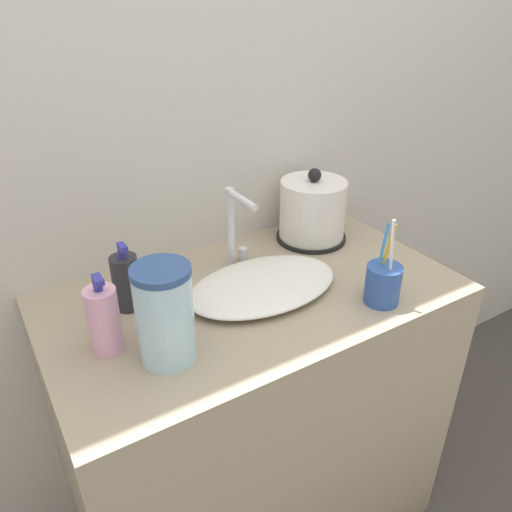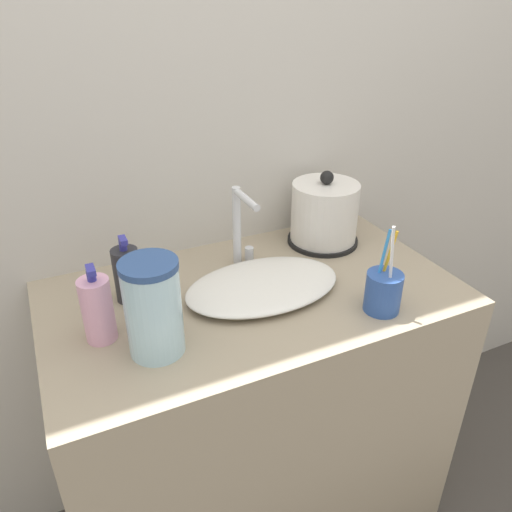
{
  "view_description": "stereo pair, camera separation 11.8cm",
  "coord_description": "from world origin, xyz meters",
  "px_view_note": "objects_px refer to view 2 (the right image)",
  "views": [
    {
      "loc": [
        -0.54,
        -0.6,
        1.55
      ],
      "look_at": [
        0.01,
        0.29,
        0.98
      ],
      "focal_mm": 35.0,
      "sensor_mm": 36.0,
      "label": 1
    },
    {
      "loc": [
        -0.43,
        -0.65,
        1.55
      ],
      "look_at": [
        0.01,
        0.29,
        0.98
      ],
      "focal_mm": 35.0,
      "sensor_mm": 36.0,
      "label": 2
    }
  ],
  "objects_px": {
    "faucet": "(241,224)",
    "electric_kettle": "(324,215)",
    "lotion_bottle": "(127,274)",
    "shampoo_bottle": "(98,309)",
    "water_pitcher": "(153,308)",
    "toothbrush_cup": "(383,291)"
  },
  "relations": [
    {
      "from": "lotion_bottle",
      "to": "shampoo_bottle",
      "type": "distance_m",
      "value": 0.15
    },
    {
      "from": "faucet",
      "to": "shampoo_bottle",
      "type": "relative_size",
      "value": 1.21
    },
    {
      "from": "faucet",
      "to": "water_pitcher",
      "type": "bearing_deg",
      "value": -140.03
    },
    {
      "from": "toothbrush_cup",
      "to": "shampoo_bottle",
      "type": "height_order",
      "value": "toothbrush_cup"
    },
    {
      "from": "lotion_bottle",
      "to": "water_pitcher",
      "type": "distance_m",
      "value": 0.22
    },
    {
      "from": "faucet",
      "to": "toothbrush_cup",
      "type": "distance_m",
      "value": 0.4
    },
    {
      "from": "faucet",
      "to": "lotion_bottle",
      "type": "xyz_separation_m",
      "value": [
        -0.31,
        -0.04,
        -0.05
      ]
    },
    {
      "from": "electric_kettle",
      "to": "shampoo_bottle",
      "type": "height_order",
      "value": "electric_kettle"
    },
    {
      "from": "faucet",
      "to": "shampoo_bottle",
      "type": "height_order",
      "value": "faucet"
    },
    {
      "from": "toothbrush_cup",
      "to": "lotion_bottle",
      "type": "xyz_separation_m",
      "value": [
        -0.52,
        0.29,
        0.02
      ]
    },
    {
      "from": "shampoo_bottle",
      "to": "toothbrush_cup",
      "type": "bearing_deg",
      "value": -15.38
    },
    {
      "from": "electric_kettle",
      "to": "water_pitcher",
      "type": "xyz_separation_m",
      "value": [
        -0.57,
        -0.28,
        0.02
      ]
    },
    {
      "from": "electric_kettle",
      "to": "shampoo_bottle",
      "type": "relative_size",
      "value": 1.2
    },
    {
      "from": "electric_kettle",
      "to": "shampoo_bottle",
      "type": "xyz_separation_m",
      "value": [
        -0.67,
        -0.19,
        -0.01
      ]
    },
    {
      "from": "toothbrush_cup",
      "to": "shampoo_bottle",
      "type": "relative_size",
      "value": 1.23
    },
    {
      "from": "lotion_bottle",
      "to": "shampoo_bottle",
      "type": "bearing_deg",
      "value": -124.93
    },
    {
      "from": "lotion_bottle",
      "to": "shampoo_bottle",
      "type": "xyz_separation_m",
      "value": [
        -0.09,
        -0.13,
        0.01
      ]
    },
    {
      "from": "shampoo_bottle",
      "to": "electric_kettle",
      "type": "bearing_deg",
      "value": 15.64
    },
    {
      "from": "toothbrush_cup",
      "to": "lotion_bottle",
      "type": "bearing_deg",
      "value": 150.54
    },
    {
      "from": "electric_kettle",
      "to": "lotion_bottle",
      "type": "height_order",
      "value": "electric_kettle"
    },
    {
      "from": "faucet",
      "to": "electric_kettle",
      "type": "bearing_deg",
      "value": 5.3
    },
    {
      "from": "lotion_bottle",
      "to": "water_pitcher",
      "type": "relative_size",
      "value": 0.81
    }
  ]
}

